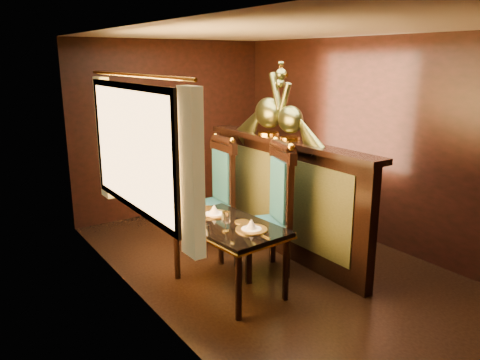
{
  "coord_description": "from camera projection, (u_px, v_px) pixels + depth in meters",
  "views": [
    {
      "loc": [
        -3.02,
        -3.67,
        2.24
      ],
      "look_at": [
        -0.31,
        0.28,
        0.99
      ],
      "focal_mm": 35.0,
      "sensor_mm": 36.0,
      "label": 1
    }
  ],
  "objects": [
    {
      "name": "dining_table",
      "position": [
        228.0,
        230.0,
        4.54
      ],
      "size": [
        0.79,
        1.22,
        0.89
      ],
      "rotation": [
        0.0,
        0.0,
        0.07
      ],
      "color": "black",
      "rests_on": "ground"
    },
    {
      "name": "peacock_right",
      "position": [
        269.0,
        99.0,
        5.37
      ],
      "size": [
        0.27,
        0.71,
        0.85
      ],
      "primitive_type": null,
      "color": "#184931",
      "rests_on": "partition"
    },
    {
      "name": "partition",
      "position": [
        284.0,
        195.0,
        5.39
      ],
      "size": [
        0.26,
        2.7,
        1.36
      ],
      "color": "black",
      "rests_on": "ground"
    },
    {
      "name": "ground",
      "position": [
        278.0,
        268.0,
        5.15
      ],
      "size": [
        5.0,
        5.0,
        0.0
      ],
      "primitive_type": "plane",
      "color": "black",
      "rests_on": "ground"
    },
    {
      "name": "chair_left",
      "position": [
        274.0,
        205.0,
        4.91
      ],
      "size": [
        0.65,
        0.67,
        1.43
      ],
      "rotation": [
        0.0,
        0.0,
        -0.3
      ],
      "color": "black",
      "rests_on": "ground"
    },
    {
      "name": "peacock_left",
      "position": [
        291.0,
        107.0,
        5.08
      ],
      "size": [
        0.23,
        0.61,
        0.73
      ],
      "primitive_type": null,
      "color": "#184931",
      "rests_on": "partition"
    },
    {
      "name": "chair_right",
      "position": [
        218.0,
        188.0,
        5.69
      ],
      "size": [
        0.5,
        0.54,
        1.35
      ],
      "rotation": [
        0.0,
        0.0,
        -0.04
      ],
      "color": "black",
      "rests_on": "ground"
    },
    {
      "name": "room_shell",
      "position": [
        273.0,
        125.0,
        4.72
      ],
      "size": [
        3.04,
        5.04,
        2.52
      ],
      "color": "black",
      "rests_on": "ground"
    }
  ]
}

